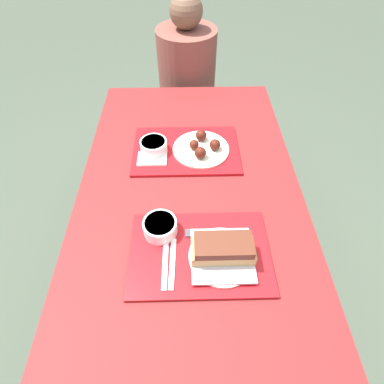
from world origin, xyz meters
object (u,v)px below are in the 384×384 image
object	(u,v)px
person_seated_across	(186,72)
brisket_sandwich_plate	(223,251)
wings_plate_far	(202,147)
bowl_coleslaw_far	(154,146)
tray_near	(200,253)
tray_far	(186,150)
bowl_coleslaw_near	(160,226)

from	to	relation	value
person_seated_across	brisket_sandwich_plate	bearing A→B (deg)	-85.51
wings_plate_far	bowl_coleslaw_far	bearing A→B (deg)	-179.46
brisket_sandwich_plate	bowl_coleslaw_far	xyz separation A→B (m)	(-0.24, 0.50, -0.01)
tray_near	wings_plate_far	size ratio (longest dim) A/B	1.87
tray_far	tray_near	bearing A→B (deg)	-85.50
bowl_coleslaw_near	wings_plate_far	distance (m)	0.43
tray_near	brisket_sandwich_plate	xyz separation A→B (m)	(0.07, -0.02, 0.04)
tray_near	tray_far	distance (m)	0.49
brisket_sandwich_plate	wings_plate_far	bearing A→B (deg)	94.47
tray_near	bowl_coleslaw_near	bearing A→B (deg)	147.91
tray_far	person_seated_across	bearing A→B (deg)	89.38
tray_near	wings_plate_far	world-z (taller)	wings_plate_far
tray_far	wings_plate_far	bearing A→B (deg)	-5.51
tray_near	person_seated_across	distance (m)	1.22
brisket_sandwich_plate	tray_far	bearing A→B (deg)	101.77
bowl_coleslaw_near	wings_plate_far	world-z (taller)	wings_plate_far
tray_far	bowl_coleslaw_near	xyz separation A→B (m)	(-0.09, -0.41, 0.03)
tray_far	person_seated_across	world-z (taller)	person_seated_across
brisket_sandwich_plate	bowl_coleslaw_far	world-z (taller)	brisket_sandwich_plate
bowl_coleslaw_far	wings_plate_far	distance (m)	0.20
bowl_coleslaw_far	wings_plate_far	xyz separation A→B (m)	(0.20, 0.00, -0.01)
brisket_sandwich_plate	wings_plate_far	xyz separation A→B (m)	(-0.04, 0.50, -0.02)
wings_plate_far	person_seated_across	bearing A→B (deg)	94.51
person_seated_across	bowl_coleslaw_far	bearing A→B (deg)	-100.70
bowl_coleslaw_near	person_seated_across	world-z (taller)	person_seated_across
bowl_coleslaw_far	wings_plate_far	world-z (taller)	wings_plate_far
tray_near	brisket_sandwich_plate	bearing A→B (deg)	-16.28
bowl_coleslaw_far	bowl_coleslaw_near	bearing A→B (deg)	-83.57
bowl_coleslaw_far	person_seated_across	distance (m)	0.76
brisket_sandwich_plate	wings_plate_far	size ratio (longest dim) A/B	0.88
tray_near	person_seated_across	xyz separation A→B (m)	(-0.03, 1.22, -0.04)
tray_near	bowl_coleslaw_near	distance (m)	0.15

